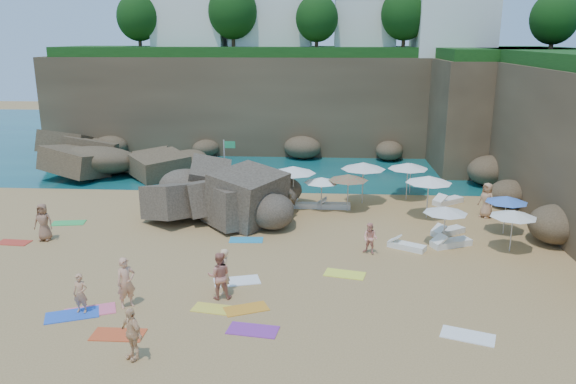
# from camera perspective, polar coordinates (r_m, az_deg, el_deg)

# --- Properties ---
(ground) EXTENTS (120.00, 120.00, 0.00)m
(ground) POSITION_cam_1_polar(r_m,az_deg,el_deg) (26.43, -4.79, -5.84)
(ground) COLOR tan
(ground) RESTS_ON ground
(seawater) EXTENTS (120.00, 120.00, 0.00)m
(seawater) POSITION_cam_1_polar(r_m,az_deg,el_deg) (55.30, -0.21, 5.50)
(seawater) COLOR #0C4751
(seawater) RESTS_ON ground
(cliff_back) EXTENTS (44.00, 8.00, 8.00)m
(cliff_back) POSITION_cam_1_polar(r_m,az_deg,el_deg) (49.68, 1.71, 9.02)
(cliff_back) COLOR brown
(cliff_back) RESTS_ON ground
(cliff_corner) EXTENTS (10.00, 12.00, 8.00)m
(cliff_corner) POSITION_cam_1_polar(r_m,az_deg,el_deg) (46.59, 20.40, 7.63)
(cliff_corner) COLOR brown
(cliff_corner) RESTS_ON ground
(rock_promontory) EXTENTS (12.00, 7.00, 2.00)m
(rock_promontory) POSITION_cam_1_polar(r_m,az_deg,el_deg) (44.03, -15.97, 2.30)
(rock_promontory) COLOR brown
(rock_promontory) RESTS_ON ground
(clifftop_buildings) EXTENTS (28.48, 9.48, 7.00)m
(clifftop_buildings) POSITION_cam_1_polar(r_m,az_deg,el_deg) (50.16, 2.97, 17.35)
(clifftop_buildings) COLOR white
(clifftop_buildings) RESTS_ON cliff_back
(clifftop_trees) EXTENTS (35.60, 23.82, 4.40)m
(clifftop_trees) POSITION_cam_1_polar(r_m,az_deg,el_deg) (43.89, 5.31, 17.60)
(clifftop_trees) COLOR #11380F
(clifftop_trees) RESTS_ON ground
(marina_masts) EXTENTS (3.10, 0.10, 6.00)m
(marina_masts) POSITION_cam_1_polar(r_m,az_deg,el_deg) (58.38, -16.77, 8.35)
(marina_masts) COLOR white
(marina_masts) RESTS_ON ground
(rock_outcrop) EXTENTS (9.05, 7.81, 3.06)m
(rock_outcrop) POSITION_cam_1_polar(r_m,az_deg,el_deg) (31.57, -5.86, -2.28)
(rock_outcrop) COLOR brown
(rock_outcrop) RESTS_ON ground
(flag_pole) EXTENTS (0.71, 0.07, 3.66)m
(flag_pole) POSITION_cam_1_polar(r_m,az_deg,el_deg) (34.08, -6.28, 3.11)
(flag_pole) COLOR silver
(flag_pole) RESTS_ON ground
(parasol_0) EXTENTS (2.61, 2.61, 2.47)m
(parasol_0) POSITION_cam_1_polar(r_m,az_deg,el_deg) (32.06, 0.54, 2.28)
(parasol_0) COLOR silver
(parasol_0) RESTS_ON ground
(parasol_1) EXTENTS (2.41, 2.41, 2.28)m
(parasol_1) POSITION_cam_1_polar(r_m,az_deg,el_deg) (34.55, 12.09, 2.60)
(parasol_1) COLOR silver
(parasol_1) RESTS_ON ground
(parasol_2) EXTENTS (2.08, 2.08, 1.96)m
(parasol_2) POSITION_cam_1_polar(r_m,az_deg,el_deg) (36.02, 12.40, 2.63)
(parasol_2) COLOR silver
(parasol_2) RESTS_ON ground
(parasol_3) EXTENTS (2.63, 2.63, 2.49)m
(parasol_3) POSITION_cam_1_polar(r_m,az_deg,el_deg) (33.26, 7.66, 2.66)
(parasol_3) COLOR silver
(parasol_3) RESTS_ON ground
(parasol_4) EXTENTS (2.56, 2.56, 2.43)m
(parasol_4) POSITION_cam_1_polar(r_m,az_deg,el_deg) (34.30, 25.15, 1.60)
(parasol_4) COLOR silver
(parasol_4) RESTS_ON ground
(parasol_5) EXTENTS (2.03, 2.03, 1.92)m
(parasol_5) POSITION_cam_1_polar(r_m,az_deg,el_deg) (31.84, 3.44, 1.22)
(parasol_5) COLOR silver
(parasol_5) RESTS_ON ground
(parasol_6) EXTENTS (2.27, 2.27, 2.14)m
(parasol_6) POSITION_cam_1_polar(r_m,az_deg,el_deg) (31.74, 6.14, 1.50)
(parasol_6) COLOR silver
(parasol_6) RESTS_ON ground
(parasol_7) EXTENTS (2.51, 2.51, 2.37)m
(parasol_7) POSITION_cam_1_polar(r_m,az_deg,el_deg) (31.18, 14.12, 1.25)
(parasol_7) COLOR silver
(parasol_7) RESTS_ON ground
(parasol_9) EXTENTS (2.07, 2.07, 1.96)m
(parasol_9) POSITION_cam_1_polar(r_m,az_deg,el_deg) (27.21, 15.72, -1.76)
(parasol_9) COLOR silver
(parasol_9) RESTS_ON ground
(parasol_10) EXTENTS (2.07, 2.07, 1.96)m
(parasol_10) POSITION_cam_1_polar(r_m,az_deg,el_deg) (29.95, 21.32, -0.68)
(parasol_10) COLOR silver
(parasol_10) RESTS_ON ground
(parasol_11) EXTENTS (2.10, 2.10, 1.98)m
(parasol_11) POSITION_cam_1_polar(r_m,az_deg,el_deg) (27.55, 21.94, -2.05)
(parasol_11) COLOR silver
(parasol_11) RESTS_ON ground
(lounger_0) EXTENTS (1.77, 0.61, 0.27)m
(lounger_0) POSITION_cam_1_polar(r_m,az_deg,el_deg) (32.63, 1.68, -1.36)
(lounger_0) COLOR silver
(lounger_0) RESTS_ON ground
(lounger_1) EXTENTS (1.91, 0.64, 0.30)m
(lounger_1) POSITION_cam_1_polar(r_m,az_deg,el_deg) (32.60, 4.66, -1.40)
(lounger_1) COLOR silver
(lounger_1) RESTS_ON ground
(lounger_2) EXTENTS (2.02, 1.77, 0.31)m
(lounger_2) POSITION_cam_1_polar(r_m,az_deg,el_deg) (34.72, 15.94, -0.89)
(lounger_2) COLOR white
(lounger_2) RESTS_ON ground
(lounger_3) EXTENTS (2.07, 1.42, 0.31)m
(lounger_3) POSITION_cam_1_polar(r_m,az_deg,el_deg) (27.80, 16.23, -5.00)
(lounger_3) COLOR white
(lounger_3) RESTS_ON ground
(lounger_4) EXTENTS (1.80, 1.37, 0.27)m
(lounger_4) POSITION_cam_1_polar(r_m,az_deg,el_deg) (26.94, 11.97, -5.41)
(lounger_4) COLOR white
(lounger_4) RESTS_ON ground
(lounger_5) EXTENTS (1.87, 1.56, 0.29)m
(lounger_5) POSITION_cam_1_polar(r_m,az_deg,el_deg) (29.39, 15.93, -3.88)
(lounger_5) COLOR white
(lounger_5) RESTS_ON ground
(towel_0) EXTENTS (2.03, 1.54, 0.03)m
(towel_0) POSITION_cam_1_polar(r_m,az_deg,el_deg) (21.88, -21.08, -11.58)
(towel_0) COLOR blue
(towel_0) RESTS_ON ground
(towel_1) EXTENTS (1.99, 1.52, 0.03)m
(towel_1) POSITION_cam_1_polar(r_m,az_deg,el_deg) (21.94, -19.49, -11.34)
(towel_1) COLOR #FD6286
(towel_1) RESTS_ON ground
(towel_2) EXTENTS (1.74, 0.88, 0.03)m
(towel_2) POSITION_cam_1_polar(r_m,az_deg,el_deg) (20.09, -16.87, -13.69)
(towel_2) COLOR #D94B22
(towel_2) RESTS_ON ground
(towel_4) EXTENTS (1.62, 1.01, 0.03)m
(towel_4) POSITION_cam_1_polar(r_m,az_deg,el_deg) (21.09, -7.61, -11.67)
(towel_4) COLOR yellow
(towel_4) RESTS_ON ground
(towel_5) EXTENTS (2.03, 1.40, 0.03)m
(towel_5) POSITION_cam_1_polar(r_m,az_deg,el_deg) (23.15, -5.21, -9.01)
(towel_5) COLOR white
(towel_5) RESTS_ON ground
(towel_6) EXTENTS (1.81, 1.08, 0.03)m
(towel_6) POSITION_cam_1_polar(r_m,az_deg,el_deg) (19.58, -3.59, -13.82)
(towel_6) COLOR purple
(towel_6) RESTS_ON ground
(towel_7) EXTENTS (1.59, 0.87, 0.03)m
(towel_7) POSITION_cam_1_polar(r_m,az_deg,el_deg) (30.23, -26.10, -4.63)
(towel_7) COLOR red
(towel_7) RESTS_ON ground
(towel_8) EXTENTS (1.67, 0.90, 0.03)m
(towel_8) POSITION_cam_1_polar(r_m,az_deg,el_deg) (27.57, -4.27, -4.88)
(towel_8) COLOR #269BCF
(towel_8) RESTS_ON ground
(towel_10) EXTENTS (1.76, 1.36, 0.03)m
(towel_10) POSITION_cam_1_polar(r_m,az_deg,el_deg) (20.95, -4.27, -11.75)
(towel_10) COLOR orange
(towel_10) RESTS_ON ground
(towel_11) EXTENTS (1.82, 1.13, 0.03)m
(towel_11) POSITION_cam_1_polar(r_m,az_deg,el_deg) (32.15, -21.40, -2.95)
(towel_11) COLOR green
(towel_11) RESTS_ON ground
(towel_12) EXTENTS (1.82, 1.19, 0.03)m
(towel_12) POSITION_cam_1_polar(r_m,az_deg,el_deg) (23.82, 5.79, -8.29)
(towel_12) COLOR #F5FF43
(towel_12) RESTS_ON ground
(towel_13) EXTENTS (1.91, 1.39, 0.03)m
(towel_13) POSITION_cam_1_polar(r_m,az_deg,el_deg) (20.11, 17.80, -13.75)
(towel_13) COLOR white
(towel_13) RESTS_ON ground
(person_stand_0) EXTENTS (0.83, 0.80, 1.91)m
(person_stand_0) POSITION_cam_1_polar(r_m,az_deg,el_deg) (21.50, -16.13, -8.83)
(person_stand_0) COLOR tan
(person_stand_0) RESTS_ON ground
(person_stand_1) EXTENTS (0.99, 0.82, 1.84)m
(person_stand_1) POSITION_cam_1_polar(r_m,az_deg,el_deg) (21.48, -7.00, -8.43)
(person_stand_1) COLOR #C17460
(person_stand_1) RESTS_ON ground
(person_stand_2) EXTENTS (1.08, 1.01, 1.62)m
(person_stand_2) POSITION_cam_1_polar(r_m,az_deg,el_deg) (35.42, -9.01, 0.94)
(person_stand_2) COLOR tan
(person_stand_2) RESTS_ON ground
(person_stand_3) EXTENTS (0.83, 0.88, 1.46)m
(person_stand_3) POSITION_cam_1_polar(r_m,az_deg,el_deg) (30.40, 0.14, -1.45)
(person_stand_3) COLOR olive
(person_stand_3) RESTS_ON ground
(person_stand_4) EXTENTS (0.98, 1.08, 1.95)m
(person_stand_4) POSITION_cam_1_polar(r_m,az_deg,el_deg) (32.53, 19.53, -0.78)
(person_stand_4) COLOR tan
(person_stand_4) RESTS_ON ground
(person_stand_5) EXTENTS (1.49, 1.17, 1.61)m
(person_stand_5) POSITION_cam_1_polar(r_m,az_deg,el_deg) (34.99, -9.09, 0.75)
(person_stand_5) COLOR #C47262
(person_stand_5) RESTS_ON ground
(person_stand_6) EXTENTS (0.55, 0.73, 1.81)m
(person_stand_6) POSITION_cam_1_polar(r_m,az_deg,el_deg) (21.87, -6.57, -8.01)
(person_stand_6) COLOR #F4C08B
(person_stand_6) RESTS_ON ground
(person_lie_1) EXTENTS (1.79, 1.93, 0.41)m
(person_lie_1) POSITION_cam_1_polar(r_m,az_deg,el_deg) (18.57, -15.45, -15.48)
(person_lie_1) COLOR #F1BD89
(person_lie_1) RESTS_ON ground
(person_lie_2) EXTENTS (0.97, 1.86, 0.49)m
(person_lie_2) POSITION_cam_1_polar(r_m,az_deg,el_deg) (29.85, -23.46, -4.09)
(person_lie_2) COLOR #8D6046
(person_lie_2) RESTS_ON ground
(person_lie_4) EXTENTS (0.59, 1.48, 0.35)m
(person_lie_4) POSITION_cam_1_polar(r_m,az_deg,el_deg) (21.87, -20.19, -11.04)
(person_lie_4) COLOR tan
(person_lie_4) RESTS_ON ground
(person_lie_5) EXTENTS (1.31, 1.60, 0.54)m
(person_lie_5) POSITION_cam_1_polar(r_m,az_deg,el_deg) (25.99, 8.31, -5.69)
(person_lie_5) COLOR #F39F8A
(person_lie_5) RESTS_ON ground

